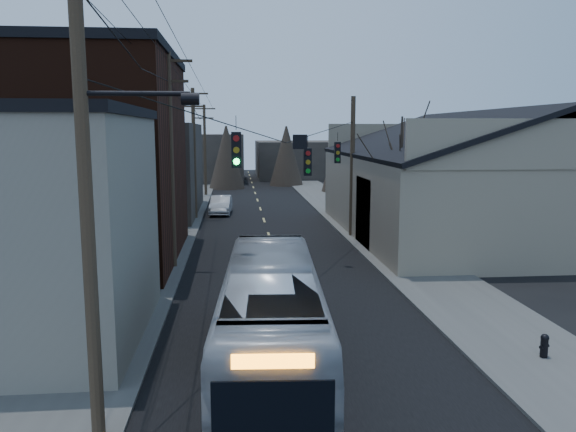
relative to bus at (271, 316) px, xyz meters
name	(u,v)px	position (x,y,z in m)	size (l,w,h in m)	color
road_surface	(265,225)	(1.12, 23.80, -1.49)	(9.00, 110.00, 0.02)	black
sidewalk_left	(171,225)	(-5.38, 23.80, -1.44)	(4.00, 110.00, 0.12)	#474744
sidewalk_right	(357,223)	(7.62, 23.80, -1.44)	(4.00, 110.00, 0.12)	#474744
building_clapboard	(5,231)	(-7.88, 2.80, 2.00)	(8.00, 8.00, 7.00)	gray
building_brick	(72,161)	(-8.88, 13.80, 3.50)	(10.00, 12.00, 10.00)	black
building_left_far	(139,169)	(-8.38, 29.80, 2.00)	(9.00, 14.00, 7.00)	#312C27
warehouse	(478,192)	(14.12, 18.80, 1.19)	(16.16, 20.60, 7.73)	gray
building_far_left	(204,158)	(-4.88, 58.80, 1.50)	(10.00, 12.00, 6.00)	#312C27
building_far_right	(300,159)	(8.12, 63.80, 1.00)	(12.00, 14.00, 5.00)	#312C27
bare_tree	(400,187)	(7.62, 13.80, 2.10)	(0.40, 0.40, 7.20)	black
utility_lines	(216,157)	(-1.99, 17.95, 3.45)	(11.24, 45.28, 10.50)	#382B1E
bus	(271,316)	(0.00, 0.00, 0.00)	(2.53, 10.80, 3.01)	#A4A8B0
parked_car	(221,205)	(-2.08, 29.24, -0.79)	(1.52, 4.35, 1.43)	#AEB2B6
fire_hydrant	(544,345)	(7.73, -0.19, -1.02)	(0.33, 0.23, 0.68)	black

